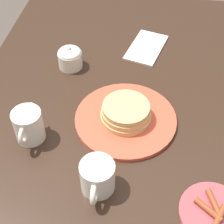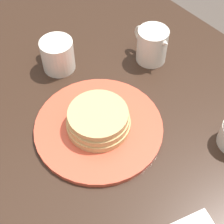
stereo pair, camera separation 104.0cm
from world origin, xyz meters
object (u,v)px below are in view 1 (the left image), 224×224
at_px(side_plate_bacon, 214,213).
at_px(sugar_bowl, 70,57).
at_px(pancake_plate, 126,116).
at_px(creamer_pitcher, 29,125).
at_px(coffee_mug, 97,177).
at_px(napkin, 146,47).

relative_size(side_plate_bacon, sugar_bowl, 1.98).
xyz_separation_m(pancake_plate, creamer_pitcher, (0.09, -0.25, 0.03)).
height_order(side_plate_bacon, creamer_pitcher, creamer_pitcher).
distance_m(pancake_plate, creamer_pitcher, 0.27).
height_order(coffee_mug, sugar_bowl, coffee_mug).
xyz_separation_m(coffee_mug, creamer_pitcher, (-0.13, -0.21, 0.01)).
distance_m(creamer_pitcher, sugar_bowl, 0.31).
bearing_deg(napkin, side_plate_bacon, 17.88).
relative_size(pancake_plate, side_plate_bacon, 1.82).
relative_size(pancake_plate, napkin, 1.39).
height_order(creamer_pitcher, sugar_bowl, creamer_pitcher).
distance_m(sugar_bowl, napkin, 0.28).
bearing_deg(sugar_bowl, side_plate_bacon, 42.84).
height_order(side_plate_bacon, coffee_mug, coffee_mug).
distance_m(side_plate_bacon, coffee_mug, 0.28).
relative_size(pancake_plate, creamer_pitcher, 2.39).
bearing_deg(coffee_mug, sugar_bowl, -159.27).
bearing_deg(pancake_plate, napkin, 174.57).
bearing_deg(creamer_pitcher, napkin, 147.83).
xyz_separation_m(creamer_pitcher, sugar_bowl, (-0.31, 0.04, -0.01)).
bearing_deg(pancake_plate, side_plate_bacon, 41.90).
bearing_deg(sugar_bowl, napkin, 119.36).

